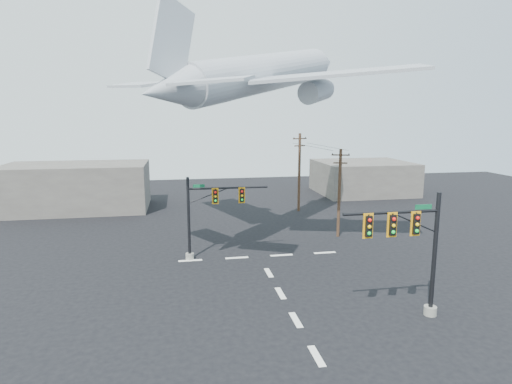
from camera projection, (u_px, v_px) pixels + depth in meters
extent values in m
plane|color=black|center=(296.00, 320.00, 25.84)|extent=(120.00, 120.00, 0.00)
cube|color=white|center=(317.00, 356.00, 21.97)|extent=(0.40, 2.00, 0.01)
cube|color=white|center=(296.00, 320.00, 25.84)|extent=(0.40, 2.00, 0.01)
cube|color=white|center=(280.00, 293.00, 29.72)|extent=(0.40, 2.00, 0.01)
cube|color=white|center=(269.00, 273.00, 33.59)|extent=(0.40, 2.00, 0.01)
cube|color=white|center=(190.00, 260.00, 36.43)|extent=(2.00, 0.40, 0.01)
cube|color=white|center=(237.00, 258.00, 37.12)|extent=(2.00, 0.40, 0.01)
cube|color=white|center=(282.00, 255.00, 37.81)|extent=(2.00, 0.40, 0.01)
cube|color=white|center=(325.00, 253.00, 38.51)|extent=(2.00, 0.40, 0.01)
cylinder|color=gray|center=(430.00, 311.00, 26.46)|extent=(0.77, 0.77, 0.55)
cylinder|color=black|center=(434.00, 255.00, 25.83)|extent=(0.27, 0.27, 7.74)
cylinder|color=black|center=(391.00, 213.00, 24.83)|extent=(5.94, 0.18, 0.18)
cylinder|color=black|center=(414.00, 222.00, 25.20)|extent=(3.25, 0.09, 0.09)
cube|color=black|center=(416.00, 224.00, 25.05)|extent=(0.38, 0.33, 1.22)
cube|color=orange|center=(415.00, 224.00, 25.07)|extent=(0.61, 0.04, 1.49)
sphere|color=red|center=(418.00, 218.00, 24.80)|extent=(0.22, 0.22, 0.22)
sphere|color=#EEB00C|center=(417.00, 225.00, 24.86)|extent=(0.22, 0.22, 0.22)
sphere|color=green|center=(417.00, 231.00, 24.93)|extent=(0.22, 0.22, 0.22)
cube|color=black|center=(392.00, 225.00, 24.79)|extent=(0.38, 0.33, 1.22)
cube|color=orange|center=(392.00, 225.00, 24.81)|extent=(0.61, 0.04, 1.49)
sphere|color=red|center=(394.00, 219.00, 24.54)|extent=(0.22, 0.22, 0.22)
sphere|color=#EEB00C|center=(394.00, 226.00, 24.61)|extent=(0.22, 0.22, 0.22)
sphere|color=green|center=(393.00, 232.00, 24.67)|extent=(0.22, 0.22, 0.22)
cube|color=black|center=(368.00, 226.00, 24.53)|extent=(0.38, 0.33, 1.22)
cube|color=orange|center=(368.00, 226.00, 24.55)|extent=(0.61, 0.04, 1.49)
sphere|color=red|center=(370.00, 220.00, 24.28)|extent=(0.22, 0.22, 0.22)
sphere|color=#EEB00C|center=(370.00, 227.00, 24.35)|extent=(0.22, 0.22, 0.22)
sphere|color=green|center=(369.00, 233.00, 24.42)|extent=(0.22, 0.22, 0.22)
cube|color=#0C5430|center=(423.00, 207.00, 25.06)|extent=(1.05, 0.04, 0.29)
cylinder|color=gray|center=(190.00, 256.00, 36.79)|extent=(0.71, 0.71, 0.51)
cylinder|color=black|center=(189.00, 219.00, 36.20)|extent=(0.24, 0.24, 7.14)
cylinder|color=black|center=(228.00, 188.00, 36.34)|extent=(6.81, 0.16, 0.16)
cylinder|color=black|center=(208.00, 196.00, 36.16)|extent=(3.62, 0.08, 0.08)
cube|color=black|center=(215.00, 196.00, 36.11)|extent=(0.35, 0.31, 1.12)
cube|color=orange|center=(215.00, 196.00, 36.13)|extent=(0.56, 0.04, 1.38)
sphere|color=red|center=(215.00, 192.00, 35.88)|extent=(0.20, 0.20, 0.20)
sphere|color=#EEB00C|center=(215.00, 196.00, 35.95)|extent=(0.20, 0.20, 0.20)
sphere|color=green|center=(216.00, 201.00, 36.01)|extent=(0.20, 0.20, 0.20)
cube|color=black|center=(242.00, 195.00, 36.51)|extent=(0.35, 0.31, 1.12)
cube|color=orange|center=(242.00, 195.00, 36.53)|extent=(0.56, 0.04, 1.38)
sphere|color=red|center=(242.00, 191.00, 36.28)|extent=(0.20, 0.20, 0.20)
sphere|color=#EEB00C|center=(242.00, 196.00, 36.34)|extent=(0.20, 0.20, 0.20)
sphere|color=green|center=(242.00, 200.00, 36.40)|extent=(0.20, 0.20, 0.20)
cube|color=#0C5430|center=(199.00, 186.00, 35.81)|extent=(0.97, 0.04, 0.27)
cylinder|color=#4D3021|center=(339.00, 193.00, 42.95)|extent=(0.30, 0.30, 8.94)
cube|color=#4D3021|center=(341.00, 155.00, 42.27)|extent=(1.71, 0.75, 0.12)
cube|color=#4D3021|center=(340.00, 163.00, 42.41)|extent=(1.34, 0.61, 0.12)
cylinder|color=black|center=(333.00, 154.00, 42.40)|extent=(0.10, 0.10, 0.12)
cylinder|color=black|center=(341.00, 154.00, 42.25)|extent=(0.10, 0.10, 0.12)
cylinder|color=black|center=(349.00, 154.00, 42.11)|extent=(0.10, 0.10, 0.12)
cylinder|color=#4D3021|center=(299.00, 173.00, 54.54)|extent=(0.34, 0.34, 10.00)
cube|color=#4D3021|center=(300.00, 139.00, 53.78)|extent=(1.95, 0.81, 0.13)
cube|color=#4D3021|center=(300.00, 146.00, 53.94)|extent=(1.53, 0.65, 0.13)
cylinder|color=black|center=(294.00, 138.00, 53.32)|extent=(0.11, 0.11, 0.13)
cylinder|color=black|center=(300.00, 138.00, 53.76)|extent=(0.11, 0.11, 0.13)
cylinder|color=black|center=(306.00, 138.00, 54.20)|extent=(0.11, 0.11, 0.13)
cylinder|color=black|center=(311.00, 146.00, 47.89)|extent=(0.85, 12.19, 0.03)
cylinder|color=black|center=(325.00, 146.00, 48.18)|extent=(0.64, 12.19, 0.03)
cylinder|color=#A7ADB3|center=(265.00, 73.00, 39.62)|extent=(17.25, 18.39, 6.91)
cone|color=#A7ADB3|center=(322.00, 63.00, 50.03)|extent=(6.09, 6.21, 4.16)
cone|color=#A7ADB3|center=(167.00, 90.00, 29.20)|extent=(5.80, 5.93, 3.82)
cube|color=#A7ADB3|center=(192.00, 82.00, 42.55)|extent=(9.74, 14.66, 1.05)
cube|color=#A7ADB3|center=(337.00, 74.00, 34.51)|extent=(14.69, 8.74, 1.05)
cylinder|color=#A7ADB3|center=(218.00, 94.00, 42.49)|extent=(3.91, 4.02, 2.46)
cylinder|color=#A7ADB3|center=(316.00, 91.00, 36.86)|extent=(3.91, 4.02, 2.46)
cube|color=#A7ADB3|center=(172.00, 40.00, 29.15)|extent=(3.39, 3.67, 6.06)
cube|color=#A7ADB3|center=(138.00, 85.00, 31.34)|extent=(4.85, 5.77, 0.58)
cube|color=#A7ADB3|center=(211.00, 81.00, 27.74)|extent=(5.82, 4.55, 0.58)
cube|color=#67615B|center=(77.00, 187.00, 55.75)|extent=(18.00, 10.00, 6.00)
cube|color=#67615B|center=(363.00, 177.00, 67.97)|extent=(14.00, 12.00, 5.00)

